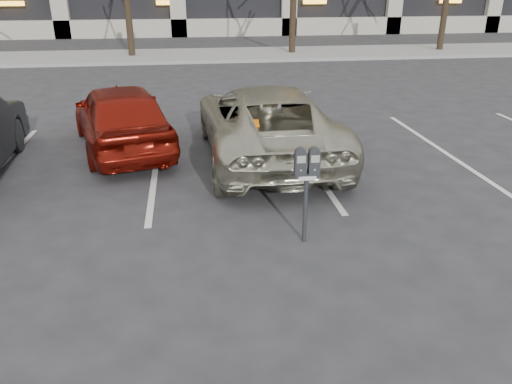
{
  "coord_description": "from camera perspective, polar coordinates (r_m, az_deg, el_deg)",
  "views": [
    {
      "loc": [
        -0.77,
        -6.52,
        3.15
      ],
      "look_at": [
        -0.08,
        -1.57,
        1.0
      ],
      "focal_mm": 35.0,
      "sensor_mm": 36.0,
      "label": 1
    }
  ],
  "objects": [
    {
      "name": "car_red",
      "position": [
        10.2,
        -15.16,
        8.34
      ],
      "size": [
        2.52,
        4.2,
        1.34
      ],
      "primitive_type": "imported",
      "rotation": [
        0.0,
        0.0,
        3.4
      ],
      "color": "maroon",
      "rests_on": "ground"
    },
    {
      "name": "parking_meter",
      "position": [
        6.16,
        5.82,
        2.24
      ],
      "size": [
        0.32,
        0.13,
        1.25
      ],
      "rotation": [
        0.0,
        0.0,
        -0.02
      ],
      "color": "black",
      "rests_on": "ground"
    },
    {
      "name": "stall_lines",
      "position": [
        9.39,
        -11.35,
        3.18
      ],
      "size": [
        16.9,
        5.2,
        0.0
      ],
      "color": "silver",
      "rests_on": "ground"
    },
    {
      "name": "sidewalk",
      "position": [
        22.75,
        -6.16,
        15.28
      ],
      "size": [
        80.0,
        4.0,
        0.12
      ],
      "primitive_type": "cube",
      "color": "gray",
      "rests_on": "ground"
    },
    {
      "name": "suv_silver",
      "position": [
        9.4,
        1.15,
        8.0
      ],
      "size": [
        2.36,
        4.97,
        1.38
      ],
      "rotation": [
        0.0,
        0.0,
        3.16
      ],
      "color": "#B4B099",
      "rests_on": "ground"
    },
    {
      "name": "ground",
      "position": [
        7.28,
        -1.09,
        -2.41
      ],
      "size": [
        140.0,
        140.0,
        0.0
      ],
      "primitive_type": "plane",
      "color": "#28282B",
      "rests_on": "ground"
    }
  ]
}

